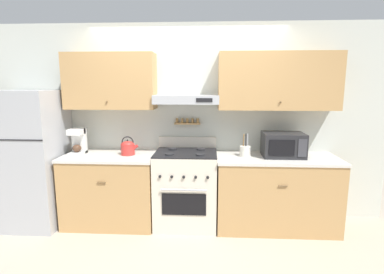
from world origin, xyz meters
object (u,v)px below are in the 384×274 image
object	(u,v)px
refrigerator	(31,158)
tea_kettle	(128,147)
coffee_maker	(78,141)
stove_range	(186,188)
utensil_crock	(245,151)
microwave	(283,145)

from	to	relation	value
refrigerator	tea_kettle	distance (m)	1.24
coffee_maker	tea_kettle	bearing A→B (deg)	-2.59
stove_range	utensil_crock	size ratio (longest dim) A/B	3.85
stove_range	microwave	world-z (taller)	microwave
refrigerator	tea_kettle	size ratio (longest dim) A/B	7.23
stove_range	microwave	distance (m)	1.32
stove_range	refrigerator	xyz separation A→B (m)	(-1.96, -0.06, 0.38)
refrigerator	utensil_crock	world-z (taller)	refrigerator
tea_kettle	coffee_maker	world-z (taller)	coffee_maker
stove_range	coffee_maker	bearing A→B (deg)	178.21
tea_kettle	coffee_maker	bearing A→B (deg)	177.41
tea_kettle	microwave	bearing A→B (deg)	0.53
refrigerator	microwave	xyz separation A→B (m)	(3.15, 0.09, 0.19)
refrigerator	microwave	distance (m)	3.16
stove_range	refrigerator	distance (m)	1.99
coffee_maker	utensil_crock	size ratio (longest dim) A/B	1.15
tea_kettle	utensil_crock	xyz separation A→B (m)	(1.46, 0.00, -0.02)
utensil_crock	microwave	bearing A→B (deg)	2.21
microwave	utensil_crock	bearing A→B (deg)	-177.79
coffee_maker	stove_range	bearing A→B (deg)	-1.79
coffee_maker	microwave	world-z (taller)	coffee_maker
stove_range	utensil_crock	world-z (taller)	utensil_crock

